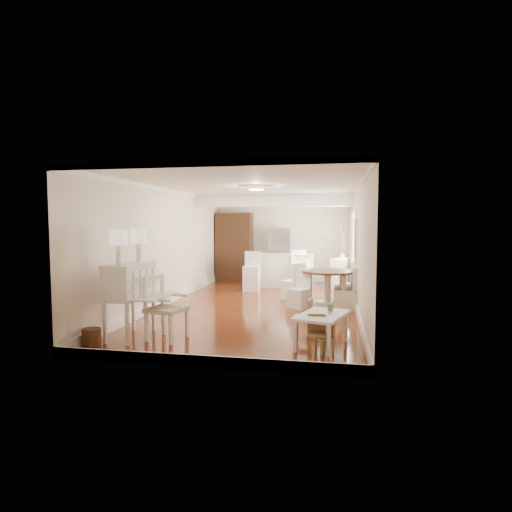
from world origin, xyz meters
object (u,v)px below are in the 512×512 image
(gustavian_armchair, at_px, (167,308))
(kids_chair_a, at_px, (325,338))
(kids_chair_c, at_px, (317,333))
(kids_table, at_px, (322,330))
(sideboard, at_px, (343,273))
(slip_chair_far, at_px, (293,281))
(wicker_basket, at_px, (92,338))
(bar_stool_left, at_px, (252,271))
(fridge, at_px, (290,255))
(dining_table, at_px, (327,288))
(secretary_bureau, at_px, (130,300))
(kids_chair_b, at_px, (303,316))
(bar_stool_right, at_px, (300,270))
(slip_chair_near, at_px, (299,289))
(pantry_cabinet, at_px, (235,247))
(breakfast_counter, at_px, (280,270))

(gustavian_armchair, height_order, kids_chair_a, gustavian_armchair)
(kids_chair_a, bearing_deg, kids_chair_c, -151.10)
(kids_table, height_order, sideboard, sideboard)
(slip_chair_far, bearing_deg, gustavian_armchair, 14.85)
(wicker_basket, height_order, sideboard, sideboard)
(kids_chair_a, relative_size, bar_stool_left, 0.44)
(slip_chair_far, xyz_separation_m, fridge, (-0.40, 3.11, 0.42))
(bar_stool_left, distance_m, fridge, 2.18)
(gustavian_armchair, bearing_deg, kids_chair_a, -84.48)
(fridge, bearing_deg, dining_table, -71.71)
(gustavian_armchair, xyz_separation_m, fridge, (1.33, 7.36, 0.36))
(kids_chair_c, height_order, slip_chair_far, slip_chair_far)
(secretary_bureau, height_order, kids_chair_b, secretary_bureau)
(slip_chair_far, height_order, bar_stool_right, bar_stool_right)
(sideboard, bearing_deg, slip_chair_near, -84.99)
(kids_chair_c, relative_size, sideboard, 0.60)
(kids_chair_c, distance_m, bar_stool_left, 6.06)
(slip_chair_near, xyz_separation_m, pantry_cabinet, (-2.55, 4.27, 0.70))
(secretary_bureau, bearing_deg, sideboard, 63.09)
(kids_chair_c, distance_m, sideboard, 6.65)
(sideboard, bearing_deg, kids_table, -71.10)
(kids_chair_b, distance_m, sideboard, 5.70)
(wicker_basket, xyz_separation_m, breakfast_counter, (2.15, 6.94, 0.37))
(slip_chair_far, xyz_separation_m, pantry_cabinet, (-2.30, 3.14, 0.67))
(kids_chair_b, relative_size, kids_chair_c, 1.13)
(gustavian_armchair, xyz_separation_m, breakfast_counter, (1.13, 6.31, -0.02))
(breakfast_counter, bearing_deg, sideboard, 1.90)
(secretary_bureau, xyz_separation_m, kids_table, (3.26, 0.04, -0.38))
(kids_chair_c, bearing_deg, slip_chair_near, 93.99)
(bar_stool_right, relative_size, pantry_cabinet, 0.51)
(slip_chair_near, distance_m, sideboard, 3.42)
(dining_table, relative_size, sideboard, 1.29)
(kids_chair_a, relative_size, sideboard, 0.52)
(kids_chair_b, distance_m, breakfast_counter, 5.70)
(kids_chair_c, bearing_deg, gustavian_armchair, 169.06)
(dining_table, xyz_separation_m, slip_chair_near, (-0.64, -0.35, 0.02))
(secretary_bureau, bearing_deg, bar_stool_left, 82.01)
(kids_chair_a, bearing_deg, pantry_cabinet, 175.47)
(bar_stool_left, relative_size, sideboard, 1.18)
(bar_stool_right, bearing_deg, secretary_bureau, -134.71)
(sideboard, bearing_deg, kids_chair_b, -75.09)
(secretary_bureau, relative_size, slip_chair_far, 1.36)
(kids_chair_a, bearing_deg, bar_stool_left, 174.17)
(kids_chair_a, distance_m, slip_chair_near, 3.52)
(bar_stool_right, height_order, sideboard, bar_stool_right)
(gustavian_armchair, bearing_deg, sideboard, -12.70)
(slip_chair_far, height_order, sideboard, slip_chair_far)
(kids_table, distance_m, breakfast_counter, 6.44)
(wicker_basket, xyz_separation_m, kids_chair_b, (3.26, 1.35, 0.18))
(secretary_bureau, xyz_separation_m, kids_chair_b, (2.91, 0.72, -0.32))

